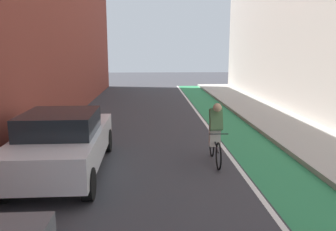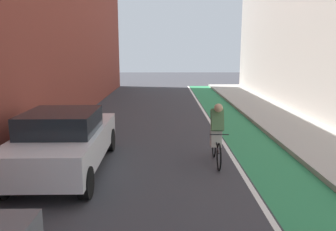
{
  "view_description": "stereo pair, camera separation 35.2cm",
  "coord_description": "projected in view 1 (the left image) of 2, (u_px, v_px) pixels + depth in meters",
  "views": [
    {
      "loc": [
        -0.37,
        2.89,
        2.93
      ],
      "look_at": [
        0.03,
        10.72,
        1.4
      ],
      "focal_mm": 35.56,
      "sensor_mm": 36.0,
      "label": 1
    },
    {
      "loc": [
        -0.02,
        2.88,
        2.93
      ],
      "look_at": [
        0.03,
        10.72,
        1.4
      ],
      "focal_mm": 35.56,
      "sensor_mm": 36.0,
      "label": 2
    }
  ],
  "objects": [
    {
      "name": "ground_plane",
      "position": [
        164.0,
        152.0,
        9.79
      ],
      "size": [
        71.64,
        71.64,
        0.0
      ],
      "primitive_type": "plane",
      "color": "#38383D"
    },
    {
      "name": "bike_lane_paint",
      "position": [
        238.0,
        134.0,
        11.88
      ],
      "size": [
        1.6,
        32.56,
        0.0
      ],
      "primitive_type": "cube",
      "color": "#2D8451",
      "rests_on": "ground"
    },
    {
      "name": "lane_divider_stripe",
      "position": [
        213.0,
        134.0,
        11.84
      ],
      "size": [
        0.12,
        32.56,
        0.0
      ],
      "primitive_type": "cube",
      "color": "white",
      "rests_on": "ground"
    },
    {
      "name": "sidewalk_right",
      "position": [
        296.0,
        131.0,
        11.98
      ],
      "size": [
        2.57,
        32.56,
        0.14
      ],
      "primitive_type": "cube",
      "color": "#A8A59E",
      "rests_on": "ground"
    },
    {
      "name": "parked_sedan_white",
      "position": [
        63.0,
        141.0,
        7.98
      ],
      "size": [
        1.96,
        4.37,
        1.53
      ],
      "color": "silver",
      "rests_on": "ground"
    },
    {
      "name": "cyclist_trailing",
      "position": [
        215.0,
        131.0,
        8.7
      ],
      "size": [
        0.48,
        1.75,
        1.63
      ],
      "color": "black",
      "rests_on": "ground"
    }
  ]
}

